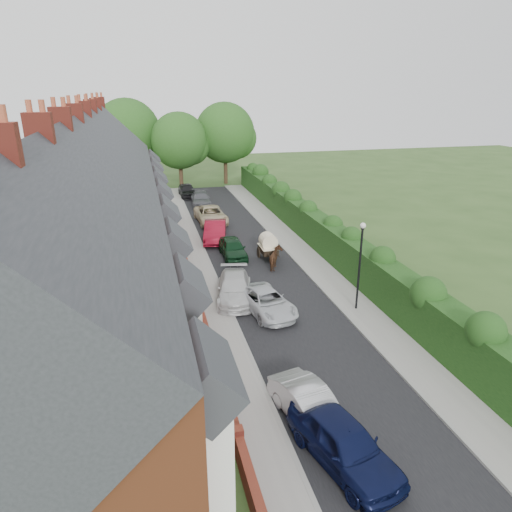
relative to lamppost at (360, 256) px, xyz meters
The scene contains 24 objects.
ground 6.20m from the lamppost, 130.36° to the right, with size 140.00×140.00×0.00m, color #2D4C1E.
road 8.66m from the lamppost, 119.12° to the left, with size 6.00×58.00×0.02m, color black.
pavement_hedge_side 7.71m from the lamppost, 88.36° to the left, with size 2.20×58.00×0.12m, color gray.
pavement_house_side 10.93m from the lamppost, 137.91° to the left, with size 1.70×58.00×0.12m, color gray.
kerb_hedge_side 7.76m from the lamppost, 96.92° to the left, with size 0.18×58.00×0.13m, color gray.
kerb_house_side 10.38m from the lamppost, 134.79° to the left, with size 0.18×58.00×0.13m, color gray.
hedge 7.47m from the lamppost, 74.05° to the left, with size 2.10×58.00×2.85m.
terrace_row 15.52m from the lamppost, 157.25° to the left, with size 9.05×40.50×11.50m.
garden_wall_row 10.98m from the lamppost, 145.56° to the left, with size 0.35×40.35×1.10m.
lamppost is the anchor object (origin of this frame).
tree_far_left 36.66m from the lamppost, 99.53° to the left, with size 7.14×6.80×9.29m.
tree_far_right 38.20m from the lamppost, 90.02° to the left, with size 7.98×7.60×10.31m.
tree_far_back 41.01m from the lamppost, 107.06° to the left, with size 8.40×8.00×10.82m.
car_navy 11.82m from the lamppost, 118.04° to the right, with size 1.90×4.72×1.61m, color #0B1133.
car_silver_a 10.29m from the lamppost, 125.56° to the right, with size 1.47×4.22×1.39m, color #A9A9AE.
car_silver_b 5.75m from the lamppost, 168.69° to the left, with size 2.14×4.65×1.29m, color silver.
car_white 7.57m from the lamppost, 154.17° to the left, with size 1.99×4.90×1.42m, color silver.
car_green 11.65m from the lamppost, 116.50° to the left, with size 1.69×4.20×1.43m, color black.
car_red 15.74m from the lamppost, 111.45° to the left, with size 1.70×4.87×1.61m, color maroon.
car_beige 20.63m from the lamppost, 104.76° to the left, with size 2.50×5.43×1.51m, color #C9B691.
car_grey 27.38m from the lamppost, 101.04° to the left, with size 1.99×4.90×1.42m, color #4F5156.
car_black 31.94m from the lamppost, 101.23° to the left, with size 1.78×4.42×1.51m, color black.
horse 8.04m from the lamppost, 110.31° to the left, with size 0.82×1.81×1.53m, color #482B1A.
horse_cart 9.72m from the lamppost, 106.22° to the left, with size 1.26×2.78×2.01m.
Camera 1 is at (-7.79, -17.16, 11.85)m, focal length 32.00 mm.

